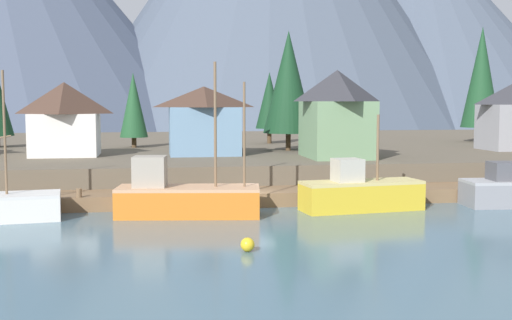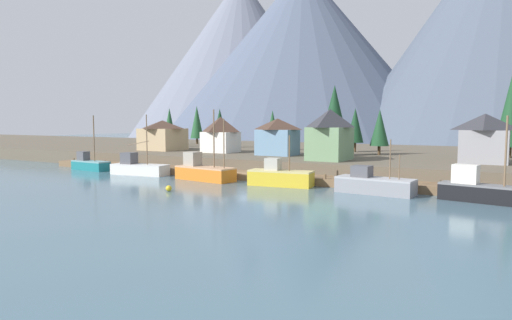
{
  "view_description": "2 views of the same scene",
  "coord_description": "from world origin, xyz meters",
  "px_view_note": "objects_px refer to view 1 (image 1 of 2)",
  "views": [
    {
      "loc": [
        -7.03,
        -43.13,
        7.37
      ],
      "look_at": [
        0.19,
        1.82,
        3.18
      ],
      "focal_mm": 44.78,
      "sensor_mm": 36.0,
      "label": 1
    },
    {
      "loc": [
        33.1,
        -53.15,
        8.29
      ],
      "look_at": [
        -0.2,
        3.8,
        2.6
      ],
      "focal_mm": 31.78,
      "sensor_mm": 36.0,
      "label": 2
    }
  ],
  "objects_px": {
    "conifer_mid_left": "(481,77)",
    "fishing_boat_yellow": "(360,193)",
    "channel_buoy": "(248,245)",
    "conifer_mid_right": "(288,82)",
    "conifer_far_left": "(269,101)",
    "house_green": "(337,113)",
    "house_blue": "(204,120)",
    "fishing_boat_orange": "(184,197)",
    "conifer_near_left": "(133,105)",
    "conifer_near_right": "(333,103)",
    "house_white": "(65,118)"
  },
  "relations": [
    {
      "from": "fishing_boat_orange",
      "to": "conifer_far_left",
      "type": "distance_m",
      "value": 34.52
    },
    {
      "from": "house_white",
      "to": "fishing_boat_orange",
      "type": "bearing_deg",
      "value": -61.92
    },
    {
      "from": "house_white",
      "to": "conifer_mid_right",
      "type": "relative_size",
      "value": 0.56
    },
    {
      "from": "fishing_boat_orange",
      "to": "house_blue",
      "type": "distance_m",
      "value": 17.97
    },
    {
      "from": "house_green",
      "to": "conifer_near_right",
      "type": "height_order",
      "value": "conifer_near_right"
    },
    {
      "from": "fishing_boat_orange",
      "to": "conifer_near_right",
      "type": "bearing_deg",
      "value": 64.86
    },
    {
      "from": "conifer_mid_left",
      "to": "fishing_boat_yellow",
      "type": "bearing_deg",
      "value": -129.48
    },
    {
      "from": "house_green",
      "to": "house_white",
      "type": "height_order",
      "value": "house_green"
    },
    {
      "from": "conifer_mid_right",
      "to": "conifer_far_left",
      "type": "relative_size",
      "value": 1.43
    },
    {
      "from": "house_green",
      "to": "channel_buoy",
      "type": "distance_m",
      "value": 26.26
    },
    {
      "from": "fishing_boat_orange",
      "to": "channel_buoy",
      "type": "xyz_separation_m",
      "value": [
        2.61,
        -10.31,
        -0.87
      ]
    },
    {
      "from": "conifer_far_left",
      "to": "conifer_near_right",
      "type": "bearing_deg",
      "value": -41.65
    },
    {
      "from": "fishing_boat_orange",
      "to": "fishing_boat_yellow",
      "type": "height_order",
      "value": "fishing_boat_orange"
    },
    {
      "from": "conifer_near_right",
      "to": "conifer_far_left",
      "type": "height_order",
      "value": "conifer_far_left"
    },
    {
      "from": "conifer_mid_right",
      "to": "channel_buoy",
      "type": "height_order",
      "value": "conifer_mid_right"
    },
    {
      "from": "house_green",
      "to": "house_blue",
      "type": "xyz_separation_m",
      "value": [
        -11.14,
        4.54,
        -0.69
      ]
    },
    {
      "from": "conifer_near_left",
      "to": "conifer_far_left",
      "type": "relative_size",
      "value": 0.96
    },
    {
      "from": "conifer_far_left",
      "to": "channel_buoy",
      "type": "height_order",
      "value": "conifer_far_left"
    },
    {
      "from": "conifer_mid_right",
      "to": "house_green",
      "type": "bearing_deg",
      "value": -73.49
    },
    {
      "from": "fishing_boat_orange",
      "to": "conifer_mid_right",
      "type": "bearing_deg",
      "value": 69.88
    },
    {
      "from": "fishing_boat_yellow",
      "to": "conifer_far_left",
      "type": "height_order",
      "value": "conifer_far_left"
    },
    {
      "from": "conifer_mid_right",
      "to": "channel_buoy",
      "type": "relative_size",
      "value": 16.83
    },
    {
      "from": "fishing_boat_yellow",
      "to": "conifer_near_right",
      "type": "distance_m",
      "value": 27.52
    },
    {
      "from": "house_green",
      "to": "conifer_near_left",
      "type": "xyz_separation_m",
      "value": [
        -17.76,
        15.1,
        0.61
      ]
    },
    {
      "from": "conifer_near_left",
      "to": "conifer_mid_right",
      "type": "relative_size",
      "value": 0.67
    },
    {
      "from": "fishing_boat_orange",
      "to": "house_green",
      "type": "bearing_deg",
      "value": 50.6
    },
    {
      "from": "conifer_near_right",
      "to": "conifer_mid_right",
      "type": "relative_size",
      "value": 0.66
    },
    {
      "from": "house_white",
      "to": "conifer_mid_right",
      "type": "height_order",
      "value": "conifer_mid_right"
    },
    {
      "from": "house_white",
      "to": "conifer_far_left",
      "type": "relative_size",
      "value": 0.8
    },
    {
      "from": "fishing_boat_yellow",
      "to": "channel_buoy",
      "type": "distance_m",
      "value": 14.14
    },
    {
      "from": "fishing_boat_yellow",
      "to": "channel_buoy",
      "type": "bearing_deg",
      "value": -138.25
    },
    {
      "from": "conifer_mid_left",
      "to": "fishing_boat_orange",
      "type": "bearing_deg",
      "value": -140.26
    },
    {
      "from": "fishing_boat_yellow",
      "to": "house_green",
      "type": "bearing_deg",
      "value": 74.0
    },
    {
      "from": "conifer_near_left",
      "to": "conifer_mid_left",
      "type": "bearing_deg",
      "value": 4.08
    },
    {
      "from": "conifer_near_left",
      "to": "conifer_far_left",
      "type": "bearing_deg",
      "value": 15.36
    },
    {
      "from": "house_white",
      "to": "conifer_mid_left",
      "type": "xyz_separation_m",
      "value": [
        46.6,
        12.5,
        4.38
      ]
    },
    {
      "from": "channel_buoy",
      "to": "conifer_near_right",
      "type": "bearing_deg",
      "value": 68.13
    },
    {
      "from": "fishing_boat_orange",
      "to": "conifer_near_left",
      "type": "relative_size",
      "value": 1.25
    },
    {
      "from": "conifer_far_left",
      "to": "channel_buoy",
      "type": "bearing_deg",
      "value": -101.73
    },
    {
      "from": "conifer_near_left",
      "to": "conifer_mid_right",
      "type": "xyz_separation_m",
      "value": [
        15.26,
        -6.67,
        2.28
      ]
    },
    {
      "from": "house_white",
      "to": "conifer_mid_left",
      "type": "distance_m",
      "value": 48.45
    },
    {
      "from": "conifer_mid_right",
      "to": "conifer_near_left",
      "type": "bearing_deg",
      "value": 156.39
    },
    {
      "from": "conifer_near_right",
      "to": "house_green",
      "type": "bearing_deg",
      "value": -104.53
    },
    {
      "from": "house_blue",
      "to": "conifer_mid_left",
      "type": "bearing_deg",
      "value": 21.49
    },
    {
      "from": "conifer_mid_left",
      "to": "house_blue",
      "type": "bearing_deg",
      "value": -158.51
    },
    {
      "from": "conifer_near_right",
      "to": "conifer_mid_right",
      "type": "bearing_deg",
      "value": -137.96
    },
    {
      "from": "house_blue",
      "to": "conifer_near_right",
      "type": "bearing_deg",
      "value": 32.5
    },
    {
      "from": "fishing_boat_orange",
      "to": "conifer_mid_left",
      "type": "relative_size",
      "value": 0.72
    },
    {
      "from": "house_white",
      "to": "conifer_mid_left",
      "type": "relative_size",
      "value": 0.48
    },
    {
      "from": "fishing_boat_orange",
      "to": "conifer_mid_left",
      "type": "bearing_deg",
      "value": 47.83
    }
  ]
}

